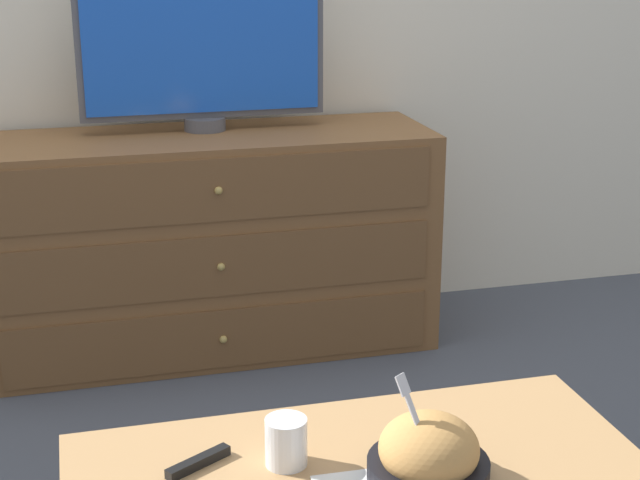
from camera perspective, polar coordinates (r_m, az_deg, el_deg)
ground_plane at (r=3.55m, az=-7.91°, el=-4.47°), size 12.00×12.00×0.00m
dresser at (r=3.19m, az=-6.46°, el=-0.19°), size 1.43×0.48×0.71m
tv at (r=3.13m, az=-6.88°, el=11.00°), size 0.77×0.13×0.49m
takeout_bowl at (r=1.72m, az=6.34°, el=-12.35°), size 0.21×0.21×0.20m
drink_cup at (r=1.76m, az=-1.98°, el=-11.81°), size 0.08×0.08×0.09m
remote_control at (r=1.78m, az=-7.09°, el=-12.70°), size 0.12×0.09×0.02m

